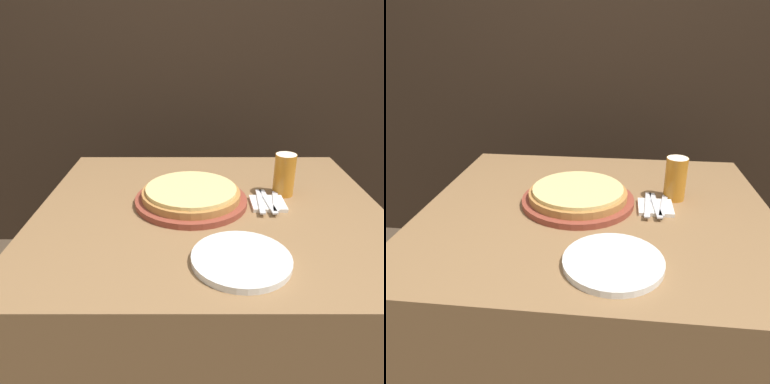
# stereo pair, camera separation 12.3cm
# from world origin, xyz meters

# --- Properties ---
(ground_plane) EXTENTS (12.00, 12.00, 0.00)m
(ground_plane) POSITION_xyz_m (0.00, 0.00, 0.00)
(ground_plane) COLOR #473828
(back_wall) EXTENTS (6.00, 0.05, 2.60)m
(back_wall) POSITION_xyz_m (0.00, 1.07, 1.30)
(back_wall) COLOR #2D2116
(back_wall) RESTS_ON ground_plane
(dining_table) EXTENTS (1.12, 0.99, 0.76)m
(dining_table) POSITION_xyz_m (0.00, 0.00, 0.38)
(dining_table) COLOR olive
(dining_table) RESTS_ON ground_plane
(pizza_on_board) EXTENTS (0.37, 0.37, 0.06)m
(pizza_on_board) POSITION_xyz_m (-0.06, 0.03, 0.79)
(pizza_on_board) COLOR brown
(pizza_on_board) RESTS_ON dining_table
(beer_glass) EXTENTS (0.07, 0.07, 0.15)m
(beer_glass) POSITION_xyz_m (0.26, 0.10, 0.84)
(beer_glass) COLOR #B7701E
(beer_glass) RESTS_ON dining_table
(dinner_plate) EXTENTS (0.25, 0.25, 0.02)m
(dinner_plate) POSITION_xyz_m (0.06, -0.31, 0.77)
(dinner_plate) COLOR silver
(dinner_plate) RESTS_ON dining_table
(napkin_stack) EXTENTS (0.11, 0.11, 0.01)m
(napkin_stack) POSITION_xyz_m (0.19, 0.01, 0.77)
(napkin_stack) COLOR white
(napkin_stack) RESTS_ON dining_table
(fork) EXTENTS (0.03, 0.18, 0.00)m
(fork) POSITION_xyz_m (0.16, 0.01, 0.78)
(fork) COLOR silver
(fork) RESTS_ON napkin_stack
(dinner_knife) EXTENTS (0.03, 0.18, 0.00)m
(dinner_knife) POSITION_xyz_m (0.19, 0.01, 0.78)
(dinner_knife) COLOR silver
(dinner_knife) RESTS_ON napkin_stack
(spoon) EXTENTS (0.04, 0.15, 0.00)m
(spoon) POSITION_xyz_m (0.21, 0.01, 0.78)
(spoon) COLOR silver
(spoon) RESTS_ON napkin_stack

